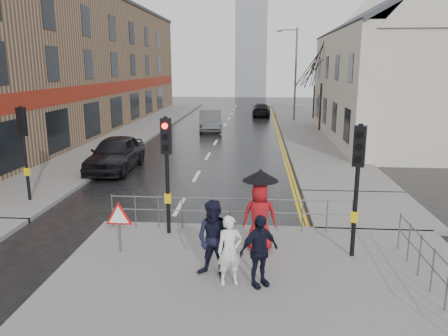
% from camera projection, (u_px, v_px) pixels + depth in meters
% --- Properties ---
extents(ground, '(120.00, 120.00, 0.00)m').
position_uv_depth(ground, '(161.00, 239.00, 12.60)').
color(ground, black).
rests_on(ground, ground).
extents(near_pavement, '(10.00, 9.00, 0.14)m').
position_uv_depth(near_pavement, '(268.00, 306.00, 8.96)').
color(near_pavement, '#605E5B').
rests_on(near_pavement, ground).
extents(left_pavement, '(4.00, 44.00, 0.14)m').
position_uv_depth(left_pavement, '(144.00, 127.00, 35.40)').
color(left_pavement, '#605E5B').
rests_on(left_pavement, ground).
extents(right_pavement, '(4.00, 40.00, 0.14)m').
position_uv_depth(right_pavement, '(303.00, 125.00, 36.37)').
color(right_pavement, '#605E5B').
rests_on(right_pavement, ground).
extents(pavement_bridge_right, '(4.00, 4.20, 0.14)m').
position_uv_depth(pavement_bridge_right, '(366.00, 210.00, 15.01)').
color(pavement_bridge_right, '#605E5B').
rests_on(pavement_bridge_right, ground).
extents(building_left_terrace, '(8.00, 42.00, 10.00)m').
position_uv_depth(building_left_terrace, '(68.00, 65.00, 33.72)').
color(building_left_terrace, '#86664D').
rests_on(building_left_terrace, ground).
extents(building_right_cream, '(9.00, 16.40, 10.10)m').
position_uv_depth(building_right_cream, '(403.00, 68.00, 28.09)').
color(building_right_cream, '#BFB5A6').
rests_on(building_right_cream, ground).
extents(church_tower, '(5.00, 5.00, 18.00)m').
position_uv_depth(church_tower, '(251.00, 40.00, 70.63)').
color(church_tower, gray).
rests_on(church_tower, ground).
extents(traffic_signal_near_left, '(0.28, 0.27, 3.40)m').
position_uv_depth(traffic_signal_near_left, '(167.00, 155.00, 12.21)').
color(traffic_signal_near_left, black).
rests_on(traffic_signal_near_left, near_pavement).
extents(traffic_signal_near_right, '(0.34, 0.33, 3.40)m').
position_uv_depth(traffic_signal_near_right, '(358.00, 168.00, 10.67)').
color(traffic_signal_near_right, black).
rests_on(traffic_signal_near_right, near_pavement).
extents(traffic_signal_far_left, '(0.34, 0.33, 3.40)m').
position_uv_depth(traffic_signal_far_left, '(23.00, 137.00, 15.36)').
color(traffic_signal_far_left, black).
rests_on(traffic_signal_far_left, left_pavement).
extents(guard_railing_front, '(7.14, 0.04, 1.00)m').
position_uv_depth(guard_railing_front, '(230.00, 206.00, 12.84)').
color(guard_railing_front, '#595B5E').
rests_on(guard_railing_front, near_pavement).
extents(guard_railing_side, '(0.04, 4.54, 1.00)m').
position_uv_depth(guard_railing_side, '(433.00, 261.00, 9.25)').
color(guard_railing_side, '#595B5E').
rests_on(guard_railing_side, near_pavement).
extents(warning_sign, '(0.80, 0.07, 1.35)m').
position_uv_depth(warning_sign, '(119.00, 219.00, 11.25)').
color(warning_sign, '#595B5E').
rests_on(warning_sign, near_pavement).
extents(street_lamp, '(1.83, 0.25, 8.00)m').
position_uv_depth(street_lamp, '(294.00, 68.00, 38.28)').
color(street_lamp, '#595B5E').
rests_on(street_lamp, right_pavement).
extents(tree_near, '(2.40, 2.40, 6.58)m').
position_uv_depth(tree_near, '(323.00, 63.00, 32.23)').
color(tree_near, black).
rests_on(tree_near, right_pavement).
extents(tree_far, '(2.40, 2.40, 5.64)m').
position_uv_depth(tree_far, '(316.00, 71.00, 40.12)').
color(tree_far, black).
rests_on(tree_far, right_pavement).
extents(pedestrian_a, '(0.65, 0.50, 1.57)m').
position_uv_depth(pedestrian_a, '(230.00, 251.00, 9.60)').
color(pedestrian_a, silver).
rests_on(pedestrian_a, near_pavement).
extents(pedestrian_b, '(1.05, 0.93, 1.82)m').
position_uv_depth(pedestrian_b, '(215.00, 240.00, 9.88)').
color(pedestrian_b, black).
rests_on(pedestrian_b, near_pavement).
extents(pedestrian_with_umbrella, '(0.96, 0.96, 2.16)m').
position_uv_depth(pedestrian_with_umbrella, '(260.00, 208.00, 11.32)').
color(pedestrian_with_umbrella, maroon).
rests_on(pedestrian_with_umbrella, near_pavement).
extents(pedestrian_d, '(1.02, 0.86, 1.64)m').
position_uv_depth(pedestrian_d, '(259.00, 251.00, 9.50)').
color(pedestrian_d, black).
rests_on(pedestrian_d, near_pavement).
extents(car_parked, '(1.94, 4.83, 1.65)m').
position_uv_depth(car_parked, '(116.00, 154.00, 20.78)').
color(car_parked, black).
rests_on(car_parked, ground).
extents(car_mid, '(2.27, 4.91, 1.56)m').
position_uv_depth(car_mid, '(210.00, 121.00, 33.72)').
color(car_mid, '#414346').
rests_on(car_mid, ground).
extents(car_far, '(1.87, 4.41, 1.27)m').
position_uv_depth(car_far, '(261.00, 110.00, 43.77)').
color(car_far, black).
rests_on(car_far, ground).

